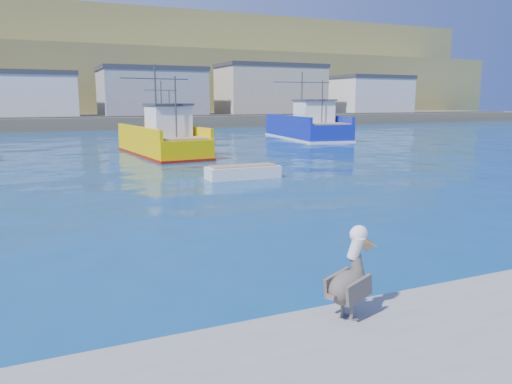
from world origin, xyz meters
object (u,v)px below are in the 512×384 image
Objects in this scene: trawler_yellow_b at (163,141)px; boat_orange at (165,127)px; trawler_blue at (307,127)px; skiff_mid at (243,173)px; pelican at (351,279)px.

trawler_yellow_b is 1.54× the size of boat_orange.
trawler_blue reaches higher than trawler_yellow_b.
skiff_mid is at bearing -96.82° from boat_orange.
boat_orange is 1.92× the size of skiff_mid.
boat_orange is at bearing 75.74° from trawler_yellow_b.
trawler_blue is 3.61× the size of skiff_mid.
trawler_yellow_b is 12.25m from skiff_mid.
skiff_mid is (-3.69, -30.82, -0.71)m from boat_orange.
trawler_blue is 9.16× the size of pelican.
trawler_yellow_b reaches higher than boat_orange.
trawler_blue is 1.88× the size of boat_orange.
skiff_mid is 2.54× the size of pelican.
boat_orange is at bearing 83.18° from skiff_mid.
pelican is at bearing -100.53° from boat_orange.
boat_orange reaches higher than pelican.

